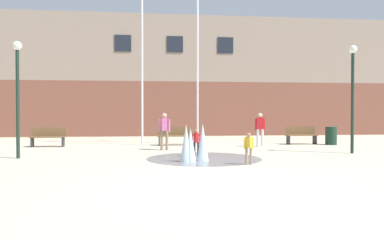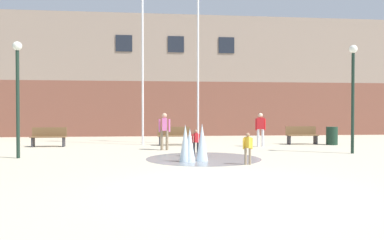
{
  "view_description": "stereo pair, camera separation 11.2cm",
  "coord_description": "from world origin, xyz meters",
  "views": [
    {
      "loc": [
        -1.71,
        -7.73,
        1.61
      ],
      "look_at": [
        0.05,
        7.85,
        1.3
      ],
      "focal_mm": 35.0,
      "sensor_mm": 36.0,
      "label": 1
    },
    {
      "loc": [
        -1.6,
        -7.74,
        1.61
      ],
      "look_at": [
        0.05,
        7.85,
        1.3
      ],
      "focal_mm": 35.0,
      "sensor_mm": 36.0,
      "label": 2
    }
  ],
  "objects": [
    {
      "name": "lamp_post_left_lane",
      "position": [
        -6.32,
        6.0,
        2.66
      ],
      "size": [
        0.32,
        0.32,
        4.11
      ],
      "color": "#192D23",
      "rests_on": "ground"
    },
    {
      "name": "park_bench_under_left_flagpole",
      "position": [
        -6.48,
        10.51,
        0.48
      ],
      "size": [
        1.6,
        0.44,
        0.91
      ],
      "color": "#28282D",
      "rests_on": "ground"
    },
    {
      "name": "park_bench_center",
      "position": [
        -0.55,
        10.68,
        0.48
      ],
      "size": [
        1.6,
        0.44,
        0.91
      ],
      "color": "#28282D",
      "rests_on": "ground"
    },
    {
      "name": "library_building",
      "position": [
        0.0,
        20.83,
        4.17
      ],
      "size": [
        36.0,
        6.05,
        8.34
      ],
      "color": "brown",
      "rests_on": "ground"
    },
    {
      "name": "ground_plane",
      "position": [
        0.0,
        0.0,
        0.0
      ],
      "size": [
        100.0,
        100.0,
        0.0
      ],
      "primitive_type": "plane",
      "color": "#BCB299"
    },
    {
      "name": "flagpole_right",
      "position": [
        0.73,
        11.1,
        4.63
      ],
      "size": [
        0.8,
        0.1,
        8.77
      ],
      "color": "silver",
      "rests_on": "ground"
    },
    {
      "name": "child_with_pink_shirt",
      "position": [
        1.32,
        3.52,
        0.58
      ],
      "size": [
        0.31,
        0.24,
        0.99
      ],
      "rotation": [
        0.0,
        0.0,
        2.14
      ],
      "color": "#89755B",
      "rests_on": "ground"
    },
    {
      "name": "park_bench_under_right_flagpole",
      "position": [
        5.95,
        10.55,
        0.48
      ],
      "size": [
        1.6,
        0.44,
        0.91
      ],
      "color": "#28282D",
      "rests_on": "ground"
    },
    {
      "name": "lamp_post_right_lane",
      "position": [
        6.25,
        6.22,
        2.75
      ],
      "size": [
        0.32,
        0.32,
        4.26
      ],
      "color": "#192D23",
      "rests_on": "ground"
    },
    {
      "name": "trash_can",
      "position": [
        7.34,
        10.1,
        0.45
      ],
      "size": [
        0.56,
        0.56,
        0.9
      ],
      "primitive_type": "cylinder",
      "color": "#193323",
      "rests_on": "ground"
    },
    {
      "name": "teen_by_trashcan",
      "position": [
        3.46,
        9.4,
        0.93
      ],
      "size": [
        0.5,
        0.28,
        1.59
      ],
      "rotation": [
        0.0,
        0.0,
        -0.24
      ],
      "color": "silver",
      "rests_on": "ground"
    },
    {
      "name": "child_in_fountain",
      "position": [
        -0.02,
        5.81,
        0.58
      ],
      "size": [
        0.31,
        0.23,
        0.99
      ],
      "rotation": [
        0.0,
        0.0,
        -1.39
      ],
      "color": "#28282D",
      "rests_on": "ground"
    },
    {
      "name": "adult_in_red",
      "position": [
        -1.09,
        8.3,
        0.93
      ],
      "size": [
        0.5,
        0.34,
        1.59
      ],
      "rotation": [
        0.0,
        0.0,
        -1.55
      ],
      "color": "#89755B",
      "rests_on": "ground"
    },
    {
      "name": "flagpole_left",
      "position": [
        -2.06,
        11.1,
        4.69
      ],
      "size": [
        0.8,
        0.1,
        8.87
      ],
      "color": "silver",
      "rests_on": "ground"
    },
    {
      "name": "splash_fountain",
      "position": [
        -0.2,
        4.59,
        0.49
      ],
      "size": [
        4.02,
        4.02,
        1.25
      ],
      "color": "gray",
      "rests_on": "ground"
    }
  ]
}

